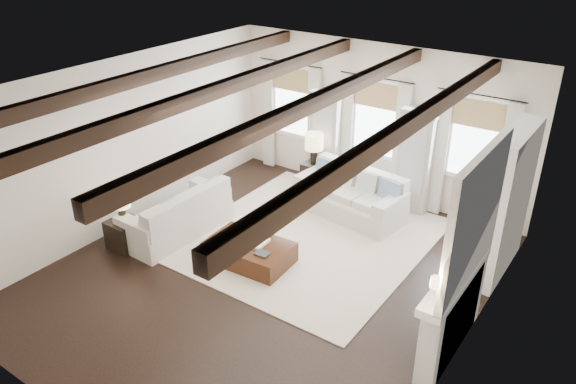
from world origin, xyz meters
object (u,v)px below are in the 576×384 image
Objects in this scene: side_table_front at (125,234)px; side_table_back at (313,177)px; sofa_back at (351,197)px; ottoman at (250,252)px; sofa_left at (179,217)px.

side_table_back is at bearing 68.07° from side_table_front.
sofa_back reaches higher than side_table_back.
side_table_front reaches higher than ottoman.
sofa_left is (-2.24, -2.55, -0.00)m from sofa_back.
sofa_back is at bearing -20.05° from side_table_back.
ottoman is 2.32m from side_table_front.
sofa_back is 1.06× the size of sofa_left.
sofa_left is 1.49× the size of ottoman.
sofa_back is at bearing 73.64° from ottoman.
sofa_left reaches higher than side_table_back.
sofa_left is at bearing 177.26° from ottoman.
side_table_front is (-2.72, -3.42, -0.10)m from sofa_back.
sofa_left is 3.30× the size of side_table_back.
ottoman is at bearing -102.93° from sofa_back.
side_table_back is (1.07, 2.98, -0.04)m from sofa_left.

